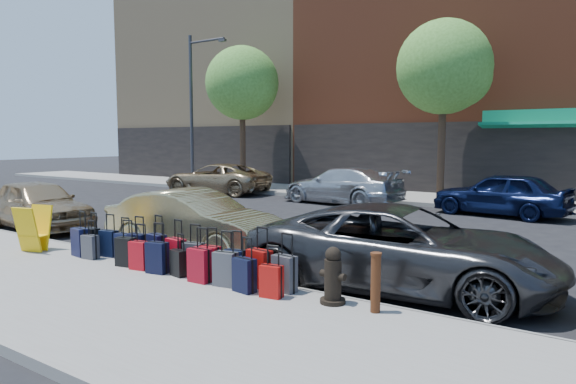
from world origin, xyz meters
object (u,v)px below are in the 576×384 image
Objects in this scene: car_far_2 at (501,194)px; bollard at (376,282)px; suitcase_front_5 at (176,254)px; car_near_0 at (38,204)px; streetlight at (194,101)px; car_near_1 at (194,221)px; car_far_1 at (342,185)px; fire_hydrant at (333,277)px; tree_left at (244,85)px; car_near_2 at (402,248)px; display_rack at (33,229)px; car_far_0 at (217,179)px; tree_center at (447,69)px.

bollard is at bearing 11.28° from car_far_2.
car_near_0 is (-7.24, 1.44, 0.28)m from suitcase_front_5.
streetlight reaches higher than car_near_0.
car_near_1 is 0.84× the size of car_far_1.
car_far_2 is (-0.11, 11.85, 0.21)m from fire_hydrant.
bollard is at bearing -113.03° from car_near_1.
car_near_2 is at bearing -42.56° from tree_left.
suitcase_front_5 reaches higher than bollard.
fire_hydrant is (3.45, -0.08, 0.10)m from suitcase_front_5.
display_rack reaches higher than suitcase_front_5.
tree_left is 13.92m from car_near_0.
tree_left is 5.32m from car_far_0.
streetlight is 1.84× the size of car_near_1.
suitcase_front_5 is 2.22m from car_near_1.
fire_hydrant is (2.86, -14.36, -4.86)m from tree_center.
car_far_1 is at bearing -10.78° from streetlight.
tree_center is 1.64× the size of car_far_2.
fire_hydrant is at bearing 161.16° from car_near_2.
tree_left reaches higher than car_far_0.
tree_center is 15.43m from fire_hydrant.
bollard is 0.17× the size of car_far_0.
streetlight is 16.75m from car_far_2.
fire_hydrant is 13.26m from car_far_1.
car_near_2 is (0.39, 1.74, 0.19)m from fire_hydrant.
display_rack is at bearing -106.34° from tree_center.
car_near_1 is 9.97m from car_far_1.
display_rack is at bearing -67.69° from tree_left.
car_far_2 is (12.99, -0.01, 0.03)m from car_far_0.
bollard is 0.20× the size of car_near_0.
car_near_1 is at bearing 33.71° from car_far_0.
car_near_1 reaches higher than bollard.
fire_hydrant is 0.71m from bollard.
suitcase_front_5 is 0.22× the size of car_near_0.
car_near_2 is at bearing -82.91° from car_near_0.
car_far_2 is (-0.81, 11.87, 0.16)m from bollard.
streetlight is at bearing 30.76° from car_near_0.
car_far_2 is (7.13, 12.41, 0.11)m from display_rack.
car_near_0 is at bearing 133.35° from display_rack.
suitcase_front_5 is 1.11× the size of fire_hydrant.
streetlight is at bearing -177.02° from tree_center.
display_rack is at bearing -176.06° from bollard.
fire_hydrant is 17.67m from car_far_0.
car_near_1 is 0.83× the size of car_far_0.
car_far_2 is at bearing -39.73° from car_near_0.
car_near_0 is 14.79m from car_far_2.
tree_center reaches higher than car_far_2.
car_near_0 is (2.66, -12.84, -4.68)m from tree_left.
car_far_2 reaches higher than fire_hydrant.
car_near_0 is at bearing -121.40° from tree_center.
tree_center is 1.39× the size of car_far_0.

